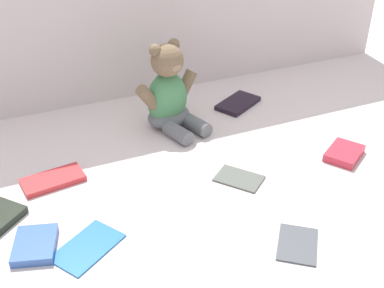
% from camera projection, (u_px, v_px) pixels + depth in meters
% --- Properties ---
extents(ground_plane, '(3.20, 3.20, 0.00)m').
position_uv_depth(ground_plane, '(169.00, 160.00, 1.24)').
color(ground_plane, silver).
extents(teddy_bear, '(0.20, 0.20, 0.24)m').
position_uv_depth(teddy_bear, '(169.00, 96.00, 1.33)').
color(teddy_bear, '#4C8C59').
rests_on(teddy_bear, ground_plane).
extents(book_case_0, '(0.13, 0.12, 0.02)m').
position_uv_depth(book_case_0, '(344.00, 153.00, 1.24)').
color(book_case_0, '#C32C3D').
rests_on(book_case_0, ground_plane).
extents(book_case_1, '(0.15, 0.09, 0.01)m').
position_uv_depth(book_case_1, '(53.00, 180.00, 1.15)').
color(book_case_1, red).
rests_on(book_case_1, ground_plane).
extents(book_case_2, '(0.16, 0.14, 0.01)m').
position_uv_depth(book_case_2, '(87.00, 246.00, 0.97)').
color(book_case_2, '#2265AB').
rests_on(book_case_2, ground_plane).
extents(book_case_3, '(0.12, 0.13, 0.01)m').
position_uv_depth(book_case_3, '(297.00, 243.00, 0.98)').
color(book_case_3, '#4B4E54').
rests_on(book_case_3, ground_plane).
extents(book_case_4, '(0.16, 0.13, 0.01)m').
position_uv_depth(book_case_4, '(238.00, 103.00, 1.48)').
color(book_case_4, black).
rests_on(book_case_4, ground_plane).
extents(book_case_6, '(0.12, 0.13, 0.01)m').
position_uv_depth(book_case_6, '(239.00, 178.00, 1.16)').
color(book_case_6, '#545751').
rests_on(book_case_6, ground_plane).
extents(book_case_7, '(0.10, 0.12, 0.02)m').
position_uv_depth(book_case_7, '(35.00, 245.00, 0.97)').
color(book_case_7, '#385DAB').
rests_on(book_case_7, ground_plane).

